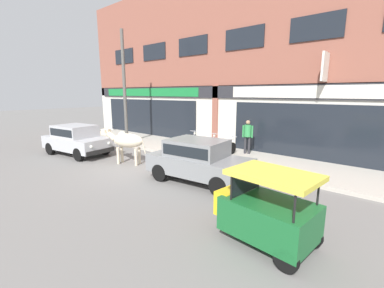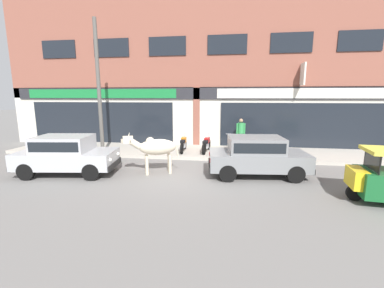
{
  "view_description": "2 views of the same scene",
  "coord_description": "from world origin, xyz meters",
  "px_view_note": "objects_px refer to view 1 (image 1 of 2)",
  "views": [
    {
      "loc": [
        8.21,
        -6.33,
        3.01
      ],
      "look_at": [
        1.99,
        1.0,
        1.09
      ],
      "focal_mm": 24.0,
      "sensor_mm": 36.0,
      "label": 1
    },
    {
      "loc": [
        1.9,
        -9.12,
        2.92
      ],
      "look_at": [
        0.39,
        1.0,
        0.99
      ],
      "focal_mm": 24.0,
      "sensor_mm": 36.0,
      "label": 2
    }
  ],
  "objects_px": {
    "car_0": "(76,138)",
    "motorcycle_2": "(225,148)",
    "car_1": "(198,158)",
    "auto_rickshaw": "(265,212)",
    "motorcycle_1": "(205,144)",
    "pedestrian": "(248,133)",
    "motorcycle_0": "(187,142)",
    "cow": "(126,141)",
    "utility_pole": "(124,88)"
  },
  "relations": [
    {
      "from": "car_0",
      "to": "auto_rickshaw",
      "type": "height_order",
      "value": "auto_rickshaw"
    },
    {
      "from": "car_0",
      "to": "motorcycle_2",
      "type": "height_order",
      "value": "car_0"
    },
    {
      "from": "car_1",
      "to": "motorcycle_0",
      "type": "relative_size",
      "value": 2.06
    },
    {
      "from": "motorcycle_0",
      "to": "motorcycle_2",
      "type": "relative_size",
      "value": 1.0
    },
    {
      "from": "cow",
      "to": "car_1",
      "type": "bearing_deg",
      "value": 3.65
    },
    {
      "from": "pedestrian",
      "to": "auto_rickshaw",
      "type": "bearing_deg",
      "value": -58.78
    },
    {
      "from": "car_1",
      "to": "motorcycle_2",
      "type": "bearing_deg",
      "value": 107.12
    },
    {
      "from": "car_1",
      "to": "car_0",
      "type": "bearing_deg",
      "value": -173.29
    },
    {
      "from": "motorcycle_2",
      "to": "pedestrian",
      "type": "xyz_separation_m",
      "value": [
        0.52,
        1.15,
        0.6
      ]
    },
    {
      "from": "motorcycle_0",
      "to": "car_1",
      "type": "bearing_deg",
      "value": -43.85
    },
    {
      "from": "auto_rickshaw",
      "to": "motorcycle_1",
      "type": "bearing_deg",
      "value": 136.56
    },
    {
      "from": "car_0",
      "to": "motorcycle_2",
      "type": "bearing_deg",
      "value": 32.78
    },
    {
      "from": "car_0",
      "to": "motorcycle_0",
      "type": "height_order",
      "value": "car_0"
    },
    {
      "from": "cow",
      "to": "motorcycle_0",
      "type": "bearing_deg",
      "value": 82.42
    },
    {
      "from": "motorcycle_1",
      "to": "cow",
      "type": "bearing_deg",
      "value": -115.26
    },
    {
      "from": "auto_rickshaw",
      "to": "motorcycle_0",
      "type": "relative_size",
      "value": 1.13
    },
    {
      "from": "motorcycle_2",
      "to": "motorcycle_1",
      "type": "bearing_deg",
      "value": 174.82
    },
    {
      "from": "car_0",
      "to": "utility_pole",
      "type": "distance_m",
      "value": 3.94
    },
    {
      "from": "car_1",
      "to": "auto_rickshaw",
      "type": "distance_m",
      "value": 3.91
    },
    {
      "from": "car_0",
      "to": "motorcycle_2",
      "type": "distance_m",
      "value": 7.24
    },
    {
      "from": "car_0",
      "to": "pedestrian",
      "type": "xyz_separation_m",
      "value": [
        6.6,
        5.07,
        0.32
      ]
    },
    {
      "from": "pedestrian",
      "to": "motorcycle_1",
      "type": "bearing_deg",
      "value": -148.51
    },
    {
      "from": "car_0",
      "to": "auto_rickshaw",
      "type": "relative_size",
      "value": 1.83
    },
    {
      "from": "car_1",
      "to": "motorcycle_1",
      "type": "relative_size",
      "value": 2.06
    },
    {
      "from": "pedestrian",
      "to": "utility_pole",
      "type": "xyz_separation_m",
      "value": [
        -6.76,
        -2.01,
        2.15
      ]
    },
    {
      "from": "car_1",
      "to": "motorcycle_0",
      "type": "height_order",
      "value": "car_1"
    },
    {
      "from": "pedestrian",
      "to": "utility_pole",
      "type": "bearing_deg",
      "value": -163.47
    },
    {
      "from": "car_1",
      "to": "pedestrian",
      "type": "relative_size",
      "value": 2.33
    },
    {
      "from": "cow",
      "to": "auto_rickshaw",
      "type": "distance_m",
      "value": 7.34
    },
    {
      "from": "cow",
      "to": "motorcycle_0",
      "type": "relative_size",
      "value": 1.12
    },
    {
      "from": "car_0",
      "to": "car_1",
      "type": "distance_m",
      "value": 7.08
    },
    {
      "from": "motorcycle_1",
      "to": "utility_pole",
      "type": "bearing_deg",
      "value": -169.24
    },
    {
      "from": "motorcycle_1",
      "to": "pedestrian",
      "type": "xyz_separation_m",
      "value": [
        1.71,
        1.05,
        0.6
      ]
    },
    {
      "from": "car_0",
      "to": "auto_rickshaw",
      "type": "bearing_deg",
      "value": -6.47
    },
    {
      "from": "motorcycle_2",
      "to": "utility_pole",
      "type": "distance_m",
      "value": 6.88
    },
    {
      "from": "cow",
      "to": "motorcycle_1",
      "type": "bearing_deg",
      "value": 64.74
    },
    {
      "from": "car_1",
      "to": "auto_rickshaw",
      "type": "bearing_deg",
      "value": -30.88
    },
    {
      "from": "cow",
      "to": "car_0",
      "type": "bearing_deg",
      "value": -169.81
    },
    {
      "from": "motorcycle_0",
      "to": "motorcycle_2",
      "type": "height_order",
      "value": "same"
    },
    {
      "from": "auto_rickshaw",
      "to": "motorcycle_0",
      "type": "height_order",
      "value": "auto_rickshaw"
    },
    {
      "from": "car_1",
      "to": "motorcycle_2",
      "type": "relative_size",
      "value": 2.06
    },
    {
      "from": "motorcycle_1",
      "to": "motorcycle_2",
      "type": "distance_m",
      "value": 1.19
    },
    {
      "from": "car_1",
      "to": "pedestrian",
      "type": "distance_m",
      "value": 4.28
    },
    {
      "from": "car_1",
      "to": "pedestrian",
      "type": "height_order",
      "value": "pedestrian"
    },
    {
      "from": "cow",
      "to": "pedestrian",
      "type": "height_order",
      "value": "pedestrian"
    },
    {
      "from": "cow",
      "to": "motorcycle_0",
      "type": "xyz_separation_m",
      "value": [
        0.45,
        3.42,
        -0.47
      ]
    },
    {
      "from": "auto_rickshaw",
      "to": "motorcycle_0",
      "type": "distance_m",
      "value": 8.45
    },
    {
      "from": "auto_rickshaw",
      "to": "motorcycle_1",
      "type": "relative_size",
      "value": 1.13
    },
    {
      "from": "motorcycle_1",
      "to": "car_1",
      "type": "bearing_deg",
      "value": -56.19
    },
    {
      "from": "car_0",
      "to": "pedestrian",
      "type": "height_order",
      "value": "pedestrian"
    }
  ]
}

